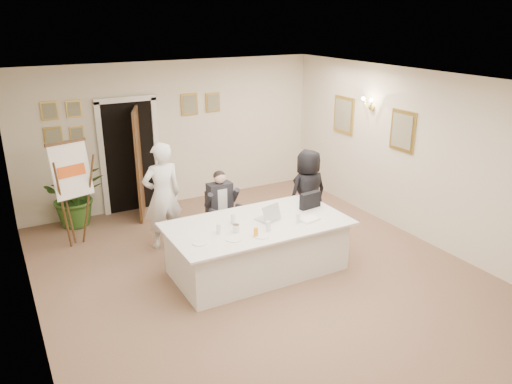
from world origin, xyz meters
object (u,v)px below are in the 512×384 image
object	(u,v)px
laptop	(268,210)
oj_glass	(256,232)
seated_man	(221,207)
flip_chart	(72,200)
paper_stack	(309,219)
conference_table	(257,246)
standing_man	(162,196)
steel_jug	(236,228)
standing_woman	(308,193)
potted_palm	(75,195)
laptop_bag	(310,200)

from	to	relation	value
laptop	oj_glass	size ratio (longest dim) A/B	2.70
seated_man	flip_chart	world-z (taller)	flip_chart
flip_chart	paper_stack	bearing A→B (deg)	-39.99
conference_table	standing_man	bearing A→B (deg)	122.41
standing_man	conference_table	bearing A→B (deg)	118.69
seated_man	steel_jug	xyz separation A→B (m)	(-0.36, -1.26, 0.20)
conference_table	standing_woman	size ratio (longest dim) A/B	1.74
flip_chart	oj_glass	xyz separation A→B (m)	(1.96, -2.57, 0.03)
flip_chart	laptop	size ratio (longest dim) A/B	4.97
standing_man	potted_palm	size ratio (longest dim) A/B	1.55
standing_man	laptop_bag	world-z (taller)	standing_man
potted_palm	steel_jug	xyz separation A→B (m)	(1.61, -3.21, 0.26)
potted_palm	steel_jug	distance (m)	3.60
flip_chart	standing_man	xyz separation A→B (m)	(1.27, -0.70, 0.07)
conference_table	standing_man	world-z (taller)	standing_man
standing_man	steel_jug	size ratio (longest dim) A/B	15.98
oj_glass	standing_woman	bearing A→B (deg)	35.43
potted_palm	seated_man	bearing A→B (deg)	-44.63
seated_man	standing_man	bearing A→B (deg)	171.53
conference_table	standing_man	distance (m)	1.80
seated_man	steel_jug	distance (m)	1.33
standing_woman	flip_chart	bearing A→B (deg)	-23.03
seated_man	potted_palm	size ratio (longest dim) A/B	1.11
conference_table	flip_chart	bearing A→B (deg)	135.53
conference_table	steel_jug	size ratio (longest dim) A/B	23.80
standing_man	steel_jug	world-z (taller)	standing_man
conference_table	steel_jug	distance (m)	0.62
paper_stack	flip_chart	bearing A→B (deg)	140.01
seated_man	conference_table	bearing A→B (deg)	-73.81
standing_woman	laptop_bag	bearing A→B (deg)	56.21
oj_glass	seated_man	bearing A→B (deg)	83.06
potted_palm	standing_man	bearing A→B (deg)	-55.49
standing_woman	oj_glass	size ratio (longest dim) A/B	11.56
standing_man	laptop_bag	size ratio (longest dim) A/B	4.89
standing_man	potted_palm	distance (m)	1.97
laptop	paper_stack	bearing A→B (deg)	-49.90
flip_chart	steel_jug	distance (m)	2.92
seated_man	oj_glass	xyz separation A→B (m)	(-0.19, -1.53, 0.21)
laptop	standing_man	bearing A→B (deg)	111.45
flip_chart	standing_woman	xyz separation A→B (m)	(3.60, -1.40, -0.06)
flip_chart	potted_palm	xyz separation A→B (m)	(0.17, 0.90, -0.24)
oj_glass	steel_jug	xyz separation A→B (m)	(-0.17, 0.27, -0.01)
flip_chart	oj_glass	world-z (taller)	flip_chart
potted_palm	oj_glass	bearing A→B (deg)	-62.84
oj_glass	steel_jug	size ratio (longest dim) A/B	1.18
laptop	steel_jug	distance (m)	0.65
oj_glass	steel_jug	bearing A→B (deg)	122.75
conference_table	flip_chart	distance (m)	3.12
paper_stack	laptop	bearing A→B (deg)	147.20
conference_table	potted_palm	xyz separation A→B (m)	(-2.03, 3.06, 0.18)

